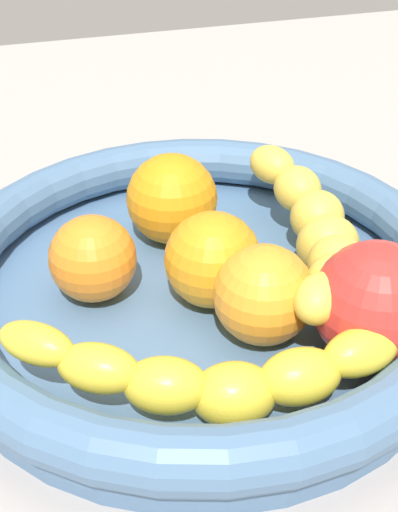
# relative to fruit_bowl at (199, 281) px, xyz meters

# --- Properties ---
(kitchen_counter) EXTENTS (1.20, 1.20, 0.03)m
(kitchen_counter) POSITION_rel_fruit_bowl_xyz_m (0.00, 0.00, -0.04)
(kitchen_counter) COLOR #A49C97
(kitchen_counter) RESTS_ON ground
(fruit_bowl) EXTENTS (0.35, 0.35, 0.05)m
(fruit_bowl) POSITION_rel_fruit_bowl_xyz_m (0.00, 0.00, 0.00)
(fruit_bowl) COLOR #4A6D93
(fruit_bowl) RESTS_ON kitchen_counter
(banana_draped_left) EXTENTS (0.21, 0.09, 0.06)m
(banana_draped_left) POSITION_rel_fruit_bowl_xyz_m (0.00, 0.08, 0.02)
(banana_draped_left) COLOR #E6C347
(banana_draped_left) RESTS_ON fruit_bowl
(banana_draped_right) EXTENTS (0.09, 0.26, 0.05)m
(banana_draped_right) POSITION_rel_fruit_bowl_xyz_m (0.10, -0.01, 0.02)
(banana_draped_right) COLOR yellow
(banana_draped_right) RESTS_ON fruit_bowl
(orange_front) EXTENTS (0.06, 0.06, 0.06)m
(orange_front) POSITION_rel_fruit_bowl_xyz_m (-0.02, -0.07, 0.02)
(orange_front) COLOR orange
(orange_front) RESTS_ON fruit_bowl
(orange_mid_left) EXTENTS (0.07, 0.07, 0.07)m
(orange_mid_left) POSITION_rel_fruit_bowl_xyz_m (-0.07, -0.00, 0.02)
(orange_mid_left) COLOR orange
(orange_mid_left) RESTS_ON fruit_bowl
(orange_mid_right) EXTENTS (0.06, 0.06, 0.06)m
(orange_mid_right) POSITION_rel_fruit_bowl_xyz_m (0.01, 0.01, 0.02)
(orange_mid_right) COLOR orange
(orange_mid_right) RESTS_ON fruit_bowl
(orange_rear) EXTENTS (0.06, 0.06, 0.06)m
(orange_rear) POSITION_rel_fruit_bowl_xyz_m (0.05, 0.03, 0.02)
(orange_rear) COLOR orange
(orange_rear) RESTS_ON fruit_bowl
(tomato_red) EXTENTS (0.07, 0.07, 0.07)m
(tomato_red) POSITION_rel_fruit_bowl_xyz_m (0.08, 0.08, 0.03)
(tomato_red) COLOR red
(tomato_red) RESTS_ON fruit_bowl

